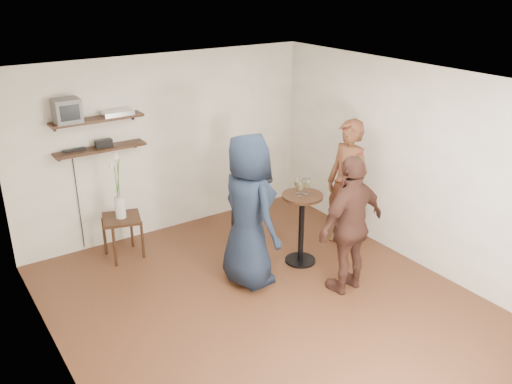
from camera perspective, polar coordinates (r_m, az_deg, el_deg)
room at (r=5.89m, az=0.94°, el=-1.07°), size 4.58×5.08×2.68m
shelf_upper at (r=7.35m, az=-16.38°, el=7.35°), size 1.20×0.25×0.04m
shelf_lower at (r=7.45m, az=-16.05°, el=4.38°), size 1.20×0.25×0.04m
crt_monitor at (r=7.21m, az=-19.32°, el=8.10°), size 0.32×0.30×0.30m
dvd_deck at (r=7.42m, az=-14.42°, el=8.07°), size 0.40×0.24×0.06m
radio at (r=7.45m, az=-15.74°, el=4.95°), size 0.22×0.10×0.10m
power_strip at (r=7.40m, az=-18.62°, el=4.22°), size 0.30×0.05×0.03m
side_table at (r=7.48m, az=-13.93°, el=-3.27°), size 0.60×0.60×0.58m
vase_lilies at (r=7.32m, az=-14.22°, el=-0.46°), size 0.19×0.20×0.96m
drinks_table at (r=7.10m, az=4.83°, el=-2.87°), size 0.53×0.53×0.97m
wine_glass_fl at (r=6.85m, az=4.69°, el=0.55°), size 0.06×0.06×0.19m
wine_glass_fr at (r=6.91m, az=5.42°, el=0.86°), size 0.07×0.07×0.22m
wine_glass_bl at (r=6.94m, az=4.37°, el=1.00°), size 0.07×0.07×0.22m
wine_glass_br at (r=6.94m, az=5.08°, el=0.92°), size 0.07×0.07×0.20m
person_plaid at (r=7.54m, az=9.58°, el=0.80°), size 0.49×0.70×1.82m
person_dark at (r=7.49m, az=-0.35°, el=0.11°), size 0.92×0.80×1.61m
person_navy at (r=6.49m, az=-0.77°, el=-2.03°), size 0.64×0.95×1.92m
person_brown at (r=6.48m, az=9.97°, el=-3.45°), size 1.04×0.50×1.72m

